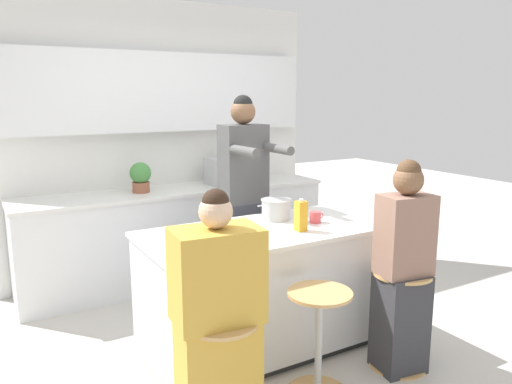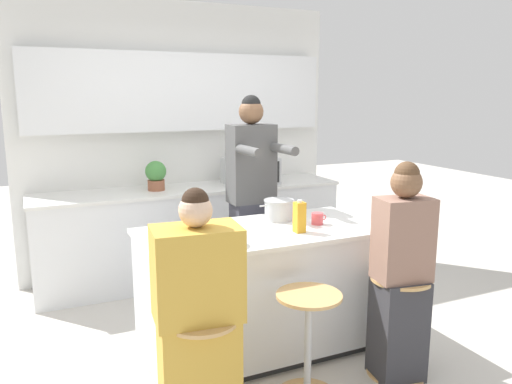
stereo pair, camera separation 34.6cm
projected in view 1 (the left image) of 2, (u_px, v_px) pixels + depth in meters
The scene contains 17 objects.
ground_plane at pixel (262, 348), 3.61m from camera, with size 16.00×16.00×0.00m, color beige.
wall_back at pixel (163, 121), 4.93m from camera, with size 3.22×0.22×2.70m.
back_counter at pixel (178, 234), 4.88m from camera, with size 2.99×0.64×0.91m.
kitchen_island at pixel (262, 289), 3.53m from camera, with size 1.67×0.83×0.89m.
bar_stool_leftmost at pixel (222, 372), 2.61m from camera, with size 0.39×0.39×0.67m.
bar_stool_center at pixel (319, 338), 2.98m from camera, with size 0.39×0.39×0.67m.
bar_stool_rightmost at pixel (400, 314), 3.30m from camera, with size 0.39×0.39×0.67m.
person_cooking at pixel (244, 204), 4.12m from camera, with size 0.38×0.58×1.80m.
person_wrapped_blanket at pixel (218, 326), 2.56m from camera, with size 0.47×0.33×1.35m.
person_seated_near at pixel (403, 275), 3.22m from camera, with size 0.36×0.31×1.41m.
cooking_pot at pixel (276, 209), 3.71m from camera, with size 0.31×0.23×0.15m.
fruit_bowl at pixel (229, 240), 3.06m from camera, with size 0.23×0.23×0.08m.
coffee_cup_near at pixel (315, 217), 3.62m from camera, with size 0.12×0.08×0.08m.
banana_bunch at pixel (184, 246), 2.98m from camera, with size 0.16×0.12×0.05m.
juice_carton at pixel (301, 216), 3.39m from camera, with size 0.07×0.07×0.22m.
microwave at pixel (235, 171), 5.04m from camera, with size 0.51×0.38×0.27m.
potted_plant at pixel (141, 176), 4.59m from camera, with size 0.20×0.20×0.28m.
Camera 1 is at (-1.72, -2.85, 1.80)m, focal length 35.00 mm.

